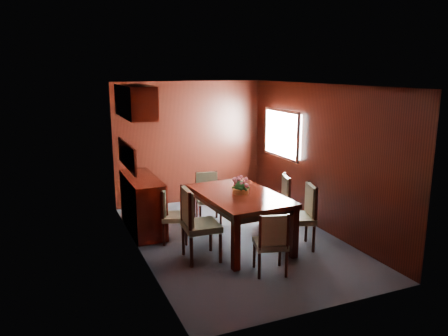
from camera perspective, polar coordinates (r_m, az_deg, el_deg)
name	(u,v)px	position (r m, az deg, el deg)	size (l,w,h in m)	color
ground	(236,239)	(6.98, 1.60, -9.27)	(4.50, 4.50, 0.00)	#383E4C
room_shell	(222,134)	(6.80, -0.28, 4.42)	(3.06, 4.52, 2.41)	black
sideboard	(143,204)	(7.36, -10.59, -4.60)	(0.48, 1.40, 0.90)	black
dining_table	(239,201)	(6.59, 2.00, -4.28)	(1.15, 1.76, 0.80)	black
chair_left_near	(196,220)	(6.08, -3.72, -6.81)	(0.51, 0.53, 1.05)	black
chair_left_far	(171,212)	(6.79, -6.96, -5.73)	(0.50, 0.51, 0.86)	black
chair_right_near	(303,212)	(6.61, 10.29, -5.73)	(0.57, 0.58, 0.98)	black
chair_right_far	(280,199)	(7.38, 7.27, -3.99)	(0.52, 0.54, 0.90)	black
chair_head	(272,240)	(5.71, 6.24, -9.34)	(0.50, 0.49, 0.86)	black
chair_foot	(208,194)	(7.66, -2.14, -3.41)	(0.47, 0.46, 0.87)	black
flower_centerpiece	(241,185)	(6.54, 2.20, -2.22)	(0.27, 0.27, 0.27)	#C1723A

